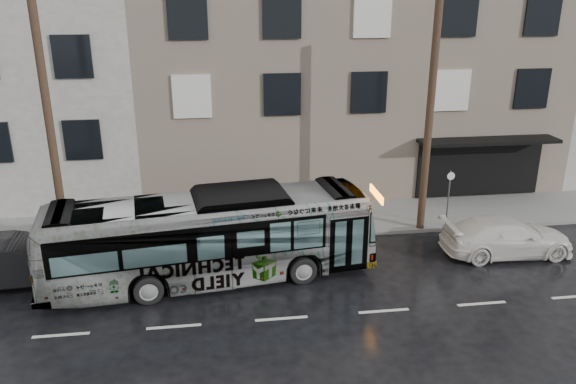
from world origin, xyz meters
The scene contains 9 objects.
ground centered at (0.00, 0.00, 0.00)m, with size 120.00×120.00×0.00m, color black.
sidewalk centered at (0.00, 4.90, 0.07)m, with size 90.00×3.60×0.15m, color gray.
building_taupe centered at (5.00, 12.70, 5.50)m, with size 20.00×12.00×11.00m, color gray.
utility_pole_front centered at (6.50, 3.30, 4.65)m, with size 0.30×0.30×9.00m, color #4B3525.
utility_pole_rear centered at (-7.50, 3.30, 4.65)m, with size 0.30×0.30×9.00m, color #4B3525.
sign_post centered at (7.60, 3.30, 1.35)m, with size 0.06×0.06×2.40m, color slate.
bus centered at (-2.05, 0.35, 1.55)m, with size 2.60×11.10×3.09m, color #B2B2B2.
white_sedan centered at (8.90, 0.80, 0.71)m, with size 1.98×4.86×1.41m, color white.
dark_sedan centered at (-8.48, 0.93, 0.80)m, with size 1.70×4.88×1.61m, color black.
Camera 1 is at (-1.79, -17.07, 9.32)m, focal length 35.00 mm.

